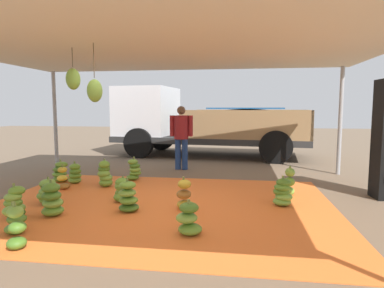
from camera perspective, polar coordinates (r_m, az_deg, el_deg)
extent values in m
plane|color=brown|center=(8.67, -0.82, -4.88)|extent=(40.00, 40.00, 0.00)
cube|color=orange|center=(5.81, -5.55, -10.45)|extent=(5.88, 4.48, 0.01)
cylinder|color=#9EA0A5|center=(10.11, -22.38, 3.87)|extent=(0.10, 0.10, 2.68)
cylinder|color=#9EA0A5|center=(9.05, 24.06, 3.58)|extent=(0.10, 0.10, 2.68)
cube|color=beige|center=(5.66, -5.85, 16.76)|extent=(8.00, 7.00, 0.06)
cylinder|color=#4C422D|center=(6.14, -19.82, 13.79)|extent=(0.01, 0.01, 0.32)
ellipsoid|color=#75A83D|center=(6.10, -19.69, 10.42)|extent=(0.24, 0.24, 0.36)
cylinder|color=#4C422D|center=(5.58, -16.47, 13.57)|extent=(0.01, 0.01, 0.54)
ellipsoid|color=#75A83D|center=(5.54, -16.32, 8.75)|extent=(0.24, 0.24, 0.36)
ellipsoid|color=#518428|center=(5.81, -28.02, -10.38)|extent=(0.39, 0.39, 0.14)
ellipsoid|color=#75A83D|center=(5.75, -27.96, -9.67)|extent=(0.35, 0.35, 0.14)
ellipsoid|color=#60932D|center=(5.73, -28.30, -8.84)|extent=(0.33, 0.33, 0.14)
ellipsoid|color=#75A83D|center=(5.71, -28.31, -8.01)|extent=(0.34, 0.34, 0.14)
ellipsoid|color=#60932D|center=(5.71, -27.81, -7.08)|extent=(0.28, 0.28, 0.14)
cylinder|color=olive|center=(5.69, -28.21, -6.53)|extent=(0.04, 0.04, 0.12)
ellipsoid|color=#477523|center=(5.11, -28.01, -12.65)|extent=(0.30, 0.30, 0.13)
ellipsoid|color=#477523|center=(5.09, -27.81, -11.27)|extent=(0.31, 0.31, 0.13)
ellipsoid|color=#6B9E38|center=(5.06, -28.52, -10.01)|extent=(0.31, 0.31, 0.13)
cylinder|color=olive|center=(5.05, -28.33, -9.33)|extent=(0.04, 0.04, 0.12)
ellipsoid|color=#60932D|center=(6.34, -23.19, -8.69)|extent=(0.38, 0.38, 0.16)
ellipsoid|color=#60932D|center=(6.35, -23.65, -8.07)|extent=(0.34, 0.34, 0.16)
ellipsoid|color=#6B9E38|center=(6.35, -23.41, -7.43)|extent=(0.43, 0.43, 0.16)
ellipsoid|color=#75A83D|center=(6.32, -23.17, -6.85)|extent=(0.34, 0.34, 0.16)
ellipsoid|color=#6B9E38|center=(6.31, -23.49, -6.25)|extent=(0.39, 0.39, 0.16)
cylinder|color=olive|center=(6.30, -23.42, -5.73)|extent=(0.04, 0.04, 0.12)
ellipsoid|color=#6B9E38|center=(7.83, -19.44, -5.83)|extent=(0.40, 0.40, 0.14)
ellipsoid|color=#60932D|center=(7.79, -19.38, -5.14)|extent=(0.38, 0.38, 0.14)
ellipsoid|color=#518428|center=(7.75, -19.36, -4.43)|extent=(0.35, 0.35, 0.14)
ellipsoid|color=#60932D|center=(7.73, -19.42, -3.71)|extent=(0.33, 0.33, 0.14)
cylinder|color=olive|center=(7.74, -19.48, -3.24)|extent=(0.04, 0.04, 0.12)
ellipsoid|color=gold|center=(5.56, -1.21, -10.31)|extent=(0.30, 0.30, 0.15)
ellipsoid|color=#996628|center=(5.51, -1.40, -8.58)|extent=(0.33, 0.33, 0.15)
ellipsoid|color=gold|center=(5.44, -1.29, -6.89)|extent=(0.31, 0.31, 0.15)
cylinder|color=olive|center=(5.43, -1.47, -6.26)|extent=(0.04, 0.04, 0.12)
ellipsoid|color=#60932D|center=(4.52, -0.32, -14.35)|extent=(0.42, 0.42, 0.14)
ellipsoid|color=#75A83D|center=(4.52, -0.92, -12.53)|extent=(0.38, 0.38, 0.14)
ellipsoid|color=#477523|center=(4.48, -0.52, -10.84)|extent=(0.30, 0.30, 0.14)
cylinder|color=olive|center=(4.44, -0.58, -10.20)|extent=(0.04, 0.04, 0.12)
ellipsoid|color=#477523|center=(5.55, -10.74, -10.62)|extent=(0.46, 0.46, 0.12)
ellipsoid|color=#60932D|center=(5.50, -10.80, -9.45)|extent=(0.38, 0.38, 0.12)
ellipsoid|color=#75A83D|center=(5.48, -11.01, -8.18)|extent=(0.33, 0.33, 0.12)
ellipsoid|color=#60932D|center=(5.45, -10.97, -6.93)|extent=(0.29, 0.29, 0.12)
cylinder|color=olive|center=(5.44, -11.08, -6.31)|extent=(0.04, 0.04, 0.12)
ellipsoid|color=#477523|center=(4.58, -27.83, -14.76)|extent=(0.32, 0.32, 0.14)
ellipsoid|color=#477523|center=(4.52, -27.74, -12.53)|extent=(0.26, 0.26, 0.14)
ellipsoid|color=#75A83D|center=(4.47, -28.02, -10.25)|extent=(0.25, 0.25, 0.14)
cylinder|color=olive|center=(4.46, -28.17, -9.52)|extent=(0.04, 0.04, 0.12)
ellipsoid|color=#75A83D|center=(6.63, 16.20, -7.74)|extent=(0.31, 0.31, 0.17)
ellipsoid|color=#60932D|center=(6.60, 16.33, -6.22)|extent=(0.28, 0.28, 0.17)
ellipsoid|color=#75A83D|center=(6.57, 16.44, -4.67)|extent=(0.19, 0.19, 0.17)
cylinder|color=olive|center=(6.57, 16.44, -4.15)|extent=(0.04, 0.04, 0.12)
ellipsoid|color=#996628|center=(7.35, -21.05, -6.75)|extent=(0.24, 0.24, 0.12)
ellipsoid|color=gold|center=(7.32, -21.34, -5.46)|extent=(0.29, 0.29, 0.12)
ellipsoid|color=gold|center=(7.32, -21.32, -4.13)|extent=(0.26, 0.26, 0.12)
cylinder|color=olive|center=(7.28, -21.30, -3.70)|extent=(0.04, 0.04, 0.12)
ellipsoid|color=#6B9E38|center=(5.95, 15.15, -9.48)|extent=(0.43, 0.43, 0.14)
ellipsoid|color=#75A83D|center=(5.94, 15.46, -8.71)|extent=(0.41, 0.41, 0.14)
ellipsoid|color=#518428|center=(5.95, 15.05, -7.88)|extent=(0.28, 0.28, 0.14)
ellipsoid|color=#518428|center=(5.90, 15.16, -7.19)|extent=(0.28, 0.28, 0.14)
ellipsoid|color=#477523|center=(5.91, 15.39, -6.37)|extent=(0.26, 0.26, 0.14)
cylinder|color=olive|center=(5.89, 15.30, -5.83)|extent=(0.04, 0.04, 0.12)
ellipsoid|color=#60932D|center=(8.11, -21.56, -5.52)|extent=(0.42, 0.42, 0.14)
ellipsoid|color=#60932D|center=(8.09, -21.73, -4.80)|extent=(0.45, 0.45, 0.14)
ellipsoid|color=#477523|center=(8.07, -21.71, -4.05)|extent=(0.34, 0.34, 0.14)
ellipsoid|color=#60932D|center=(8.05, -21.46, -3.30)|extent=(0.28, 0.28, 0.14)
cylinder|color=olive|center=(8.04, -21.61, -2.89)|extent=(0.04, 0.04, 0.12)
ellipsoid|color=#518428|center=(7.83, -10.12, -5.62)|extent=(0.39, 0.39, 0.13)
ellipsoid|color=#60932D|center=(7.85, -9.68, -4.92)|extent=(0.29, 0.29, 0.13)
ellipsoid|color=#75A83D|center=(7.82, -9.73, -4.32)|extent=(0.37, 0.37, 0.13)
ellipsoid|color=#477523|center=(7.81, -9.77, -3.67)|extent=(0.35, 0.35, 0.13)
ellipsoid|color=#6B9E38|center=(7.80, -10.10, -3.02)|extent=(0.34, 0.34, 0.13)
cylinder|color=olive|center=(7.78, -9.93, -2.60)|extent=(0.04, 0.04, 0.12)
ellipsoid|color=#60932D|center=(7.30, -14.54, -6.41)|extent=(0.37, 0.37, 0.17)
ellipsoid|color=#6B9E38|center=(7.29, -14.50, -5.65)|extent=(0.37, 0.37, 0.17)
ellipsoid|color=#6B9E38|center=(7.26, -14.87, -4.93)|extent=(0.34, 0.34, 0.17)
ellipsoid|color=#477523|center=(7.28, -14.83, -4.13)|extent=(0.29, 0.29, 0.17)
ellipsoid|color=#60932D|center=(7.23, -14.79, -3.42)|extent=(0.30, 0.30, 0.17)
cylinder|color=olive|center=(7.23, -14.77, -2.93)|extent=(0.04, 0.04, 0.12)
ellipsoid|color=#60932D|center=(5.66, -22.74, -10.48)|extent=(0.44, 0.44, 0.15)
ellipsoid|color=#75A83D|center=(5.63, -22.73, -9.28)|extent=(0.40, 0.40, 0.15)
ellipsoid|color=#477523|center=(5.56, -22.94, -8.15)|extent=(0.33, 0.33, 0.15)
ellipsoid|color=#477523|center=(5.53, -23.01, -6.92)|extent=(0.29, 0.29, 0.15)
cylinder|color=olive|center=(5.55, -23.04, -6.24)|extent=(0.04, 0.04, 0.12)
ellipsoid|color=#60932D|center=(6.09, -11.91, -8.85)|extent=(0.32, 0.32, 0.18)
ellipsoid|color=#60932D|center=(6.12, -11.74, -8.17)|extent=(0.34, 0.34, 0.18)
ellipsoid|color=#75A83D|center=(6.09, -11.52, -7.62)|extent=(0.37, 0.37, 0.18)
ellipsoid|color=#6B9E38|center=(6.07, -11.91, -7.08)|extent=(0.35, 0.35, 0.18)
ellipsoid|color=#60932D|center=(6.07, -11.90, -6.48)|extent=(0.34, 0.34, 0.18)
cylinder|color=olive|center=(6.04, -11.74, -5.96)|extent=(0.04, 0.04, 0.12)
cube|color=#2D2D2D|center=(11.64, 3.22, 0.93)|extent=(6.77, 3.14, 0.20)
cube|color=silver|center=(12.27, -7.65, 5.60)|extent=(2.07, 2.43, 1.70)
cube|color=#232D38|center=(12.65, -11.59, 7.09)|extent=(0.24, 1.94, 0.75)
cube|color=#99754C|center=(10.25, 8.76, 3.24)|extent=(4.04, 0.53, 0.90)
cube|color=#99754C|center=(12.59, 9.86, 3.76)|extent=(4.04, 0.53, 0.90)
cube|color=#99754C|center=(11.41, 19.36, 3.26)|extent=(0.35, 2.43, 0.90)
ellipsoid|color=#477523|center=(11.42, 9.37, 3.61)|extent=(3.77, 2.43, 0.93)
cube|color=#19569E|center=(11.41, 9.41, 6.06)|extent=(2.62, 2.11, 0.04)
cylinder|color=black|center=(11.25, -9.10, 0.17)|extent=(1.02, 0.39, 1.00)
cylinder|color=black|center=(13.31, -5.25, 1.15)|extent=(1.02, 0.39, 1.00)
cylinder|color=black|center=(10.31, 14.16, -0.48)|extent=(1.02, 0.39, 1.00)
cylinder|color=black|center=(12.53, 14.25, 0.67)|extent=(1.02, 0.39, 1.00)
cylinder|color=navy|center=(9.04, -2.42, -1.73)|extent=(0.16, 0.16, 0.84)
cylinder|color=navy|center=(9.01, -1.24, -1.76)|extent=(0.16, 0.16, 0.84)
cylinder|color=maroon|center=(8.95, -1.85, 2.90)|extent=(0.38, 0.38, 0.63)
cylinder|color=maroon|center=(9.00, -3.43, 3.13)|extent=(0.12, 0.12, 0.56)
cylinder|color=maroon|center=(8.91, -0.24, 3.11)|extent=(0.12, 0.12, 0.56)
sphere|color=brown|center=(8.94, -1.86, 5.78)|extent=(0.23, 0.23, 0.23)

